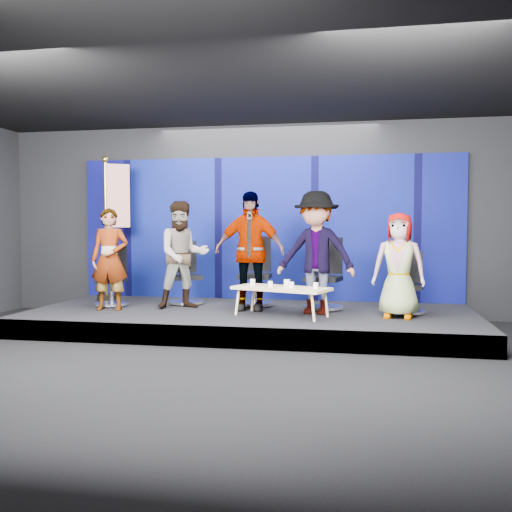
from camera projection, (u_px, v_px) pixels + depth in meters
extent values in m
plane|color=black|center=(209.00, 367.00, 6.64)|extent=(10.00, 10.00, 0.00)
cube|color=black|center=(267.00, 220.00, 10.47)|extent=(10.00, 0.02, 3.50)
cube|color=black|center=(208.00, 62.00, 6.46)|extent=(10.00, 8.00, 0.02)
cube|color=black|center=(251.00, 320.00, 9.09)|extent=(7.00, 3.00, 0.30)
cube|color=#07064C|center=(266.00, 229.00, 10.43)|extent=(7.00, 0.08, 2.60)
cylinder|color=silver|center=(112.00, 304.00, 9.57)|extent=(0.66, 0.66, 0.06)
cylinder|color=silver|center=(112.00, 292.00, 9.56)|extent=(0.07, 0.07, 0.38)
cube|color=black|center=(111.00, 280.00, 9.55)|extent=(0.52, 0.52, 0.07)
cube|color=black|center=(115.00, 261.00, 9.76)|extent=(0.42, 0.12, 0.52)
imported|color=black|center=(110.00, 259.00, 9.09)|extent=(0.65, 0.49, 1.63)
cylinder|color=silver|center=(187.00, 303.00, 9.78)|extent=(0.82, 0.82, 0.06)
cylinder|color=silver|center=(186.00, 289.00, 9.77)|extent=(0.07, 0.07, 0.41)
cube|color=black|center=(186.00, 277.00, 9.76)|extent=(0.66, 0.66, 0.07)
cube|color=black|center=(184.00, 257.00, 9.98)|extent=(0.42, 0.26, 0.56)
imported|color=black|center=(183.00, 255.00, 9.29)|extent=(1.06, 0.99, 1.75)
cylinder|color=silver|center=(255.00, 304.00, 9.58)|extent=(0.69, 0.69, 0.07)
cylinder|color=silver|center=(255.00, 289.00, 9.57)|extent=(0.08, 0.08, 0.44)
cube|color=black|center=(255.00, 276.00, 9.56)|extent=(0.55, 0.55, 0.08)
cube|color=black|center=(257.00, 254.00, 9.80)|extent=(0.49, 0.08, 0.60)
imported|color=black|center=(249.00, 251.00, 9.09)|extent=(1.13, 0.52, 1.90)
cylinder|color=silver|center=(323.00, 308.00, 9.15)|extent=(0.77, 0.77, 0.07)
cylinder|color=silver|center=(323.00, 292.00, 9.14)|extent=(0.08, 0.08, 0.44)
cube|color=black|center=(323.00, 279.00, 9.13)|extent=(0.62, 0.62, 0.08)
cube|color=black|center=(328.00, 256.00, 9.35)|extent=(0.48, 0.15, 0.60)
imported|color=black|center=(316.00, 253.00, 8.69)|extent=(1.33, 0.92, 1.88)
cylinder|color=silver|center=(408.00, 312.00, 8.73)|extent=(0.62, 0.62, 0.05)
cylinder|color=silver|center=(408.00, 299.00, 8.72)|extent=(0.06, 0.06, 0.36)
cube|color=black|center=(408.00, 287.00, 8.71)|extent=(0.49, 0.49, 0.06)
cube|color=black|center=(410.00, 267.00, 8.90)|extent=(0.40, 0.11, 0.49)
imported|color=black|center=(399.00, 265.00, 8.31)|extent=(0.82, 0.61, 1.54)
cube|color=tan|center=(281.00, 288.00, 8.48)|extent=(1.54, 1.04, 0.04)
cylinder|color=tan|center=(237.00, 302.00, 8.60)|extent=(0.04, 0.04, 0.39)
cylinder|color=tan|center=(253.00, 299.00, 9.01)|extent=(0.04, 0.04, 0.39)
cylinder|color=tan|center=(313.00, 308.00, 7.98)|extent=(0.04, 0.04, 0.39)
cylinder|color=tan|center=(326.00, 304.00, 8.39)|extent=(0.04, 0.04, 0.39)
cylinder|color=white|center=(253.00, 282.00, 8.74)|extent=(0.08, 0.08, 0.09)
cylinder|color=white|center=(270.00, 284.00, 8.48)|extent=(0.07, 0.07, 0.09)
cylinder|color=white|center=(287.00, 283.00, 8.51)|extent=(0.09, 0.09, 0.11)
cylinder|color=white|center=(291.00, 285.00, 8.38)|extent=(0.07, 0.07, 0.09)
cylinder|color=white|center=(316.00, 286.00, 8.26)|extent=(0.07, 0.07, 0.09)
cylinder|color=black|center=(107.00, 297.00, 10.31)|extent=(0.35, 0.35, 0.11)
cylinder|color=#B29439|center=(106.00, 229.00, 10.25)|extent=(0.05, 0.05, 2.38)
sphere|color=#B29439|center=(105.00, 159.00, 10.18)|extent=(0.12, 0.12, 0.12)
cube|color=#A31C12|center=(118.00, 196.00, 10.28)|extent=(0.38, 0.28, 1.13)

